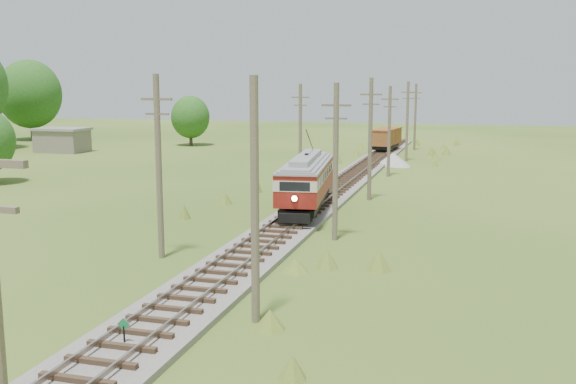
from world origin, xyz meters
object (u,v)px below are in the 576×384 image
(switch_marker, at_px, (124,331))
(gondola, at_px, (386,138))
(streetcar, at_px, (306,178))
(gravel_pile, at_px, (394,160))

(switch_marker, xyz_separation_m, gondola, (0.20, 63.93, 1.29))
(streetcar, xyz_separation_m, gondola, (-0.00, 40.83, -0.51))
(switch_marker, bearing_deg, streetcar, 89.50)
(switch_marker, height_order, gravel_pile, gravel_pile)
(gondola, distance_m, gravel_pile, 13.28)
(switch_marker, xyz_separation_m, streetcar, (0.20, 23.10, 1.80))
(switch_marker, xyz_separation_m, gravel_pile, (2.78, 50.97, 0.01))
(switch_marker, distance_m, streetcar, 23.17)
(streetcar, distance_m, gondola, 40.84)
(gravel_pile, bearing_deg, switch_marker, -93.12)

